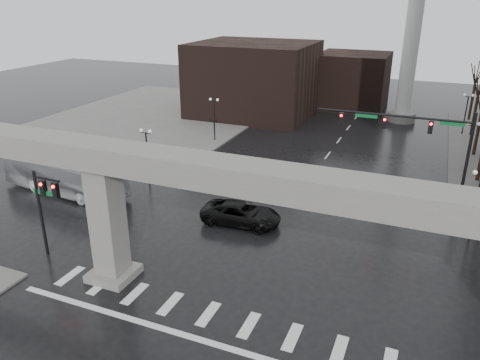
{
  "coord_description": "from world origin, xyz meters",
  "views": [
    {
      "loc": [
        9.72,
        -19.71,
        16.44
      ],
      "look_at": [
        -1.69,
        7.52,
        4.5
      ],
      "focal_mm": 35.0,
      "sensor_mm": 36.0,
      "label": 1
    }
  ],
  "objects": [
    {
      "name": "ground",
      "position": [
        0.0,
        0.0,
        0.0
      ],
      "size": [
        160.0,
        160.0,
        0.0
      ],
      "primitive_type": "plane",
      "color": "black",
      "rests_on": "ground"
    },
    {
      "name": "sidewalk_nw",
      "position": [
        -26.0,
        36.0,
        0.07
      ],
      "size": [
        28.0,
        36.0,
        0.15
      ],
      "primitive_type": "cube",
      "color": "slate",
      "rests_on": "ground"
    },
    {
      "name": "elevated_guideway",
      "position": [
        1.26,
        0.0,
        6.88
      ],
      "size": [
        48.0,
        2.6,
        8.7
      ],
      "color": "gray",
      "rests_on": "ground"
    },
    {
      "name": "building_far_left",
      "position": [
        -14.0,
        42.0,
        5.0
      ],
      "size": [
        16.0,
        14.0,
        10.0
      ],
      "primitive_type": "cube",
      "color": "black",
      "rests_on": "ground"
    },
    {
      "name": "building_far_mid",
      "position": [
        -2.0,
        52.0,
        4.0
      ],
      "size": [
        10.0,
        10.0,
        8.0
      ],
      "primitive_type": "cube",
      "color": "black",
      "rests_on": "ground"
    },
    {
      "name": "smokestack",
      "position": [
        6.0,
        46.0,
        13.35
      ],
      "size": [
        3.6,
        3.6,
        30.0
      ],
      "color": "silver",
      "rests_on": "ground"
    },
    {
      "name": "signal_mast_arm",
      "position": [
        8.99,
        18.8,
        5.83
      ],
      "size": [
        12.12,
        0.43,
        8.0
      ],
      "color": "black",
      "rests_on": "ground"
    },
    {
      "name": "signal_left_pole",
      "position": [
        -12.25,
        0.5,
        4.07
      ],
      "size": [
        2.3,
        0.3,
        6.0
      ],
      "color": "black",
      "rests_on": "ground"
    },
    {
      "name": "lamp_right_0",
      "position": [
        13.5,
        14.0,
        3.47
      ],
      "size": [
        1.22,
        0.32,
        5.11
      ],
      "color": "black",
      "rests_on": "ground"
    },
    {
      "name": "lamp_right_1",
      "position": [
        13.5,
        28.0,
        3.47
      ],
      "size": [
        1.22,
        0.32,
        5.11
      ],
      "color": "black",
      "rests_on": "ground"
    },
    {
      "name": "lamp_right_2",
      "position": [
        13.5,
        42.0,
        3.47
      ],
      "size": [
        1.22,
        0.32,
        5.11
      ],
      "color": "black",
      "rests_on": "ground"
    },
    {
      "name": "lamp_left_0",
      "position": [
        -13.5,
        14.0,
        3.47
      ],
      "size": [
        1.22,
        0.32,
        5.11
      ],
      "color": "black",
      "rests_on": "ground"
    },
    {
      "name": "lamp_left_1",
      "position": [
        -13.5,
        28.0,
        3.47
      ],
      "size": [
        1.22,
        0.32,
        5.11
      ],
      "color": "black",
      "rests_on": "ground"
    },
    {
      "name": "lamp_left_2",
      "position": [
        -13.5,
        42.0,
        3.47
      ],
      "size": [
        1.22,
        0.32,
        5.11
      ],
      "color": "black",
      "rests_on": "ground"
    },
    {
      "name": "tree_right_2",
      "position": [
        14.53,
        34.02,
        2.91
      ],
      "size": [
        1.1,
        1.63,
        7.85
      ],
      "color": "black",
      "rests_on": "ground"
    },
    {
      "name": "tree_right_3",
      "position": [
        14.53,
        42.02,
        2.98
      ],
      "size": [
        1.11,
        1.66,
        8.02
      ],
      "color": "black",
      "rests_on": "ground"
    },
    {
      "name": "tree_right_4",
      "position": [
        14.53,
        50.02,
        3.04
      ],
      "size": [
        1.12,
        1.69,
        8.19
      ],
      "color": "black",
      "rests_on": "ground"
    },
    {
      "name": "pickup_truck",
      "position": [
        -2.49,
        9.64,
        0.84
      ],
      "size": [
        6.19,
        3.16,
        1.67
      ],
      "primitive_type": "imported",
      "rotation": [
        0.0,
        0.0,
        1.64
      ],
      "color": "black",
      "rests_on": "ground"
    },
    {
      "name": "city_bus",
      "position": [
        -19.06,
        9.25,
        1.72
      ],
      "size": [
        12.61,
        4.15,
        3.45
      ],
      "primitive_type": "imported",
      "rotation": [
        0.0,
        0.0,
        1.47
      ],
      "color": "silver",
      "rests_on": "ground"
    }
  ]
}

